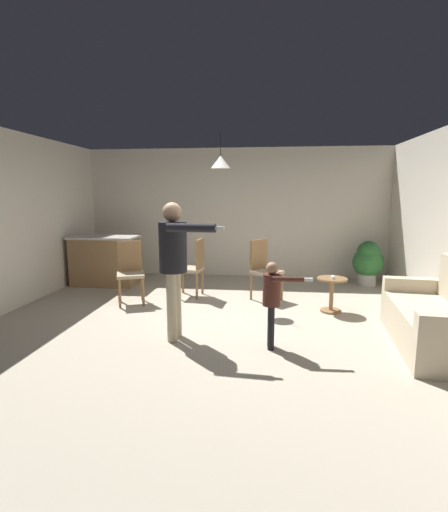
# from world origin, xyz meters

# --- Properties ---
(ground) EXTENTS (7.68, 7.68, 0.00)m
(ground) POSITION_xyz_m (0.00, 0.00, 0.00)
(ground) COLOR #B2A893
(wall_back) EXTENTS (6.40, 0.10, 2.70)m
(wall_back) POSITION_xyz_m (0.00, 3.20, 1.35)
(wall_back) COLOR silver
(wall_back) RESTS_ON ground
(couch_floral) EXTENTS (1.03, 1.88, 1.00)m
(couch_floral) POSITION_xyz_m (2.67, -0.45, 0.33)
(couch_floral) COLOR beige
(couch_floral) RESTS_ON ground
(kitchen_counter) EXTENTS (1.26, 0.66, 0.95)m
(kitchen_counter) POSITION_xyz_m (-2.45, 2.04, 0.48)
(kitchen_counter) COLOR #99754C
(kitchen_counter) RESTS_ON ground
(side_table_by_couch) EXTENTS (0.44, 0.44, 0.52)m
(side_table_by_couch) POSITION_xyz_m (1.64, 0.76, 0.33)
(side_table_by_couch) COLOR olive
(side_table_by_couch) RESTS_ON ground
(person_adult) EXTENTS (0.80, 0.52, 1.65)m
(person_adult) POSITION_xyz_m (-0.42, -0.56, 1.03)
(person_adult) COLOR tan
(person_adult) RESTS_ON ground
(person_child) EXTENTS (0.54, 0.29, 1.00)m
(person_child) POSITION_xyz_m (0.74, -0.71, 0.62)
(person_child) COLOR black
(person_child) RESTS_ON ground
(dining_chair_by_counter) EXTENTS (0.46, 0.46, 1.00)m
(dining_chair_by_counter) POSITION_xyz_m (-0.57, 1.38, 0.55)
(dining_chair_by_counter) COLOR olive
(dining_chair_by_counter) RESTS_ON ground
(dining_chair_near_wall) EXTENTS (0.54, 0.54, 1.00)m
(dining_chair_near_wall) POSITION_xyz_m (-1.51, 0.89, 0.55)
(dining_chair_near_wall) COLOR olive
(dining_chair_near_wall) RESTS_ON ground
(dining_chair_centre_back) EXTENTS (0.59, 0.59, 1.00)m
(dining_chair_centre_back) POSITION_xyz_m (0.62, 1.34, 0.55)
(dining_chair_centre_back) COLOR olive
(dining_chair_centre_back) RESTS_ON ground
(potted_plant_corner) EXTENTS (0.57, 0.57, 0.87)m
(potted_plant_corner) POSITION_xyz_m (2.60, 2.51, 0.48)
(potted_plant_corner) COLOR #B7B2AD
(potted_plant_corner) RESTS_ON ground
(spare_remote_on_table) EXTENTS (0.04, 0.13, 0.04)m
(spare_remote_on_table) POSITION_xyz_m (1.64, 0.73, 0.54)
(spare_remote_on_table) COLOR white
(spare_remote_on_table) RESTS_ON side_table_by_couch
(ceiling_light_pendant) EXTENTS (0.32, 0.32, 0.55)m
(ceiling_light_pendant) POSITION_xyz_m (-0.09, 1.25, 2.25)
(ceiling_light_pendant) COLOR silver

